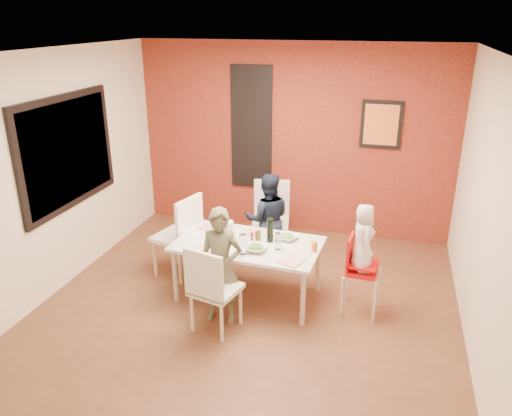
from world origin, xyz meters
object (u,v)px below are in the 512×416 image
(dining_table, at_px, (248,248))
(wine_bottle, at_px, (270,230))
(chair_near, at_px, (211,286))
(chair_left, at_px, (182,232))
(child_near, at_px, (221,266))
(paper_towel_roll, at_px, (228,232))
(high_chair, at_px, (359,268))
(toddler, at_px, (363,238))
(child_far, at_px, (268,219))
(chair_far, at_px, (271,215))

(dining_table, xyz_separation_m, wine_bottle, (0.23, 0.10, 0.20))
(chair_near, height_order, chair_left, chair_left)
(child_near, xyz_separation_m, paper_towel_roll, (-0.08, 0.49, 0.17))
(chair_left, distance_m, paper_towel_roll, 0.78)
(high_chair, xyz_separation_m, child_near, (-1.35, -0.54, 0.10))
(toddler, bearing_deg, child_far, 35.69)
(chair_left, bearing_deg, dining_table, 89.00)
(chair_left, bearing_deg, toddler, 98.13)
(toddler, bearing_deg, wine_bottle, 65.25)
(high_chair, distance_m, toddler, 0.35)
(child_near, distance_m, toddler, 1.50)
(chair_far, height_order, wine_bottle, chair_far)
(dining_table, relative_size, paper_towel_roll, 6.61)
(child_far, relative_size, toddler, 1.67)
(chair_left, bearing_deg, paper_towel_roll, 81.87)
(child_far, height_order, wine_bottle, child_far)
(chair_near, distance_m, wine_bottle, 0.99)
(dining_table, height_order, chair_near, chair_near)
(chair_far, height_order, high_chair, chair_far)
(child_far, height_order, toddler, toddler)
(wine_bottle, distance_m, paper_towel_roll, 0.46)
(dining_table, distance_m, child_far, 0.86)
(wine_bottle, bearing_deg, child_far, 106.25)
(chair_near, bearing_deg, wine_bottle, -99.88)
(dining_table, bearing_deg, child_near, -104.16)
(chair_near, distance_m, child_far, 1.64)
(dining_table, distance_m, paper_towel_roll, 0.28)
(dining_table, xyz_separation_m, chair_left, (-0.91, 0.26, -0.03))
(toddler, bearing_deg, chair_left, 63.70)
(dining_table, height_order, child_far, child_far)
(dining_table, relative_size, chair_far, 1.64)
(dining_table, relative_size, chair_near, 1.75)
(chair_far, bearing_deg, chair_left, -146.52)
(child_near, distance_m, paper_towel_roll, 0.53)
(child_far, distance_m, toddler, 1.52)
(chair_left, relative_size, toddler, 1.42)
(high_chair, distance_m, paper_towel_roll, 1.45)
(high_chair, xyz_separation_m, child_far, (-1.21, 0.85, 0.08))
(child_far, bearing_deg, child_near, 68.42)
(high_chair, xyz_separation_m, paper_towel_roll, (-1.43, -0.05, 0.26))
(chair_left, relative_size, wine_bottle, 3.76)
(high_chair, relative_size, wine_bottle, 3.19)
(child_near, bearing_deg, toddler, 18.79)
(wine_bottle, xyz_separation_m, paper_towel_roll, (-0.44, -0.13, -0.01))
(dining_table, xyz_separation_m, high_chair, (1.22, 0.01, -0.08))
(chair_left, xyz_separation_m, paper_towel_roll, (0.69, -0.29, 0.21))
(child_far, bearing_deg, high_chair, 129.12)
(wine_bottle, relative_size, paper_towel_roll, 1.10)
(chair_near, bearing_deg, paper_towel_roll, -71.67)
(toddler, bearing_deg, paper_towel_roll, 72.06)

